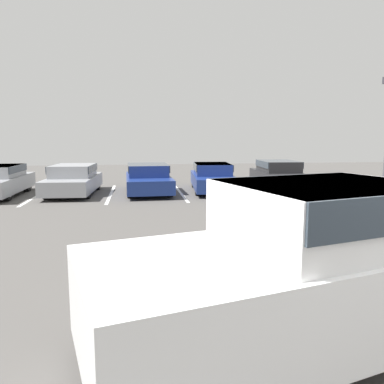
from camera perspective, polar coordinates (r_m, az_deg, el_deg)
The scene contains 12 objects.
ground_plane at distance 4.64m, azimuth 19.68°, elevation -23.15°, with size 60.00×60.00×0.00m, color #4C4947.
stall_stripe_b at distance 16.82m, azimuth -22.41°, elevation -0.45°, with size 0.12×5.43×0.01m, color white.
stall_stripe_c at distance 16.36m, azimuth -12.25°, elevation -0.24°, with size 0.12×5.43×0.01m, color white.
stall_stripe_d at distance 16.43m, azimuth -1.83°, elevation -0.02°, with size 0.12×5.43×0.01m, color white.
stall_stripe_e at distance 17.03m, azimuth 8.16°, elevation 0.19°, with size 0.12×5.43×0.01m, color white.
stall_stripe_f at distance 18.10m, azimuth 17.23°, elevation 0.38°, with size 0.12×5.43×0.01m, color white.
pickup_truck at distance 4.82m, azimuth 22.47°, elevation -9.84°, with size 6.37×3.42×1.89m.
parked_sedan_b at distance 16.60m, azimuth -17.63°, elevation 1.96°, with size 2.04×4.31×1.24m.
parked_sedan_c at distance 16.33m, azimuth -6.71°, elevation 2.20°, with size 1.96×4.41×1.24m.
parked_sedan_d at distance 16.79m, azimuth 3.12°, elevation 2.39°, with size 2.12×4.57×1.23m.
parked_sedan_e at distance 17.68m, azimuth 13.03°, elevation 2.64°, with size 2.02×4.43×1.32m.
wheel_stop_curb at distance 19.84m, azimuth -18.20°, elevation 1.20°, with size 1.62×0.20×0.14m, color #B7B2A8.
Camera 1 is at (-1.97, -3.46, 2.39)m, focal length 35.00 mm.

